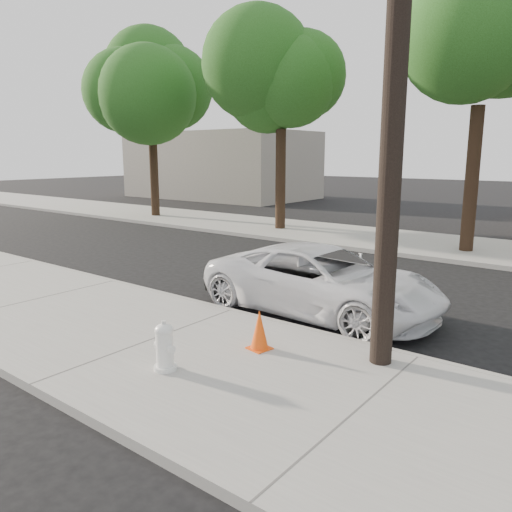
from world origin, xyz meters
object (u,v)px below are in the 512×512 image
(utility_pole, at_px, (397,56))
(police_cruiser, at_px, (322,281))
(fire_hydrant, at_px, (165,348))
(traffic_cone, at_px, (259,330))

(utility_pole, distance_m, police_cruiser, 4.95)
(police_cruiser, distance_m, fire_hydrant, 4.23)
(utility_pole, relative_size, police_cruiser, 1.74)
(police_cruiser, xyz_separation_m, fire_hydrant, (-0.23, -4.22, -0.22))
(utility_pole, bearing_deg, police_cruiser, 138.89)
(fire_hydrant, bearing_deg, traffic_cone, 70.54)
(utility_pole, xyz_separation_m, fire_hydrant, (-2.45, -2.28, -4.20))
(traffic_cone, bearing_deg, police_cruiser, 98.48)
(utility_pole, distance_m, traffic_cone, 4.66)
(fire_hydrant, bearing_deg, police_cruiser, 89.84)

